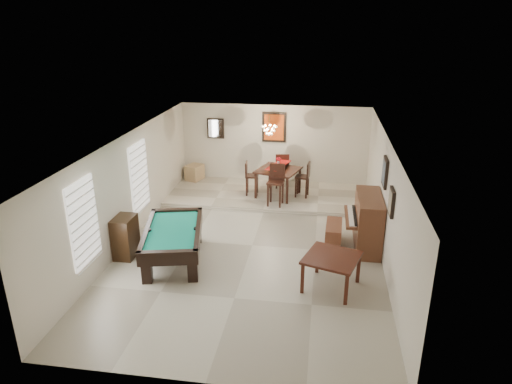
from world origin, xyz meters
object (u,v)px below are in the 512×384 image
(pool_table, at_px, (174,245))
(dining_table, at_px, (278,180))
(dining_chair_south, at_px, (276,185))
(dining_chair_east, at_px, (302,179))
(dining_chair_west, at_px, (252,178))
(piano_bench, at_px, (333,234))
(upright_piano, at_px, (362,222))
(apothecary_chest, at_px, (125,237))
(flower_vase, at_px, (278,161))
(chandelier, at_px, (269,127))
(dining_chair_north, at_px, (282,170))
(corner_bench, at_px, (195,172))
(square_table, at_px, (331,272))

(pool_table, distance_m, dining_table, 4.51)
(dining_chair_south, bearing_deg, dining_chair_east, 55.54)
(dining_chair_south, bearing_deg, dining_chair_west, 143.80)
(dining_chair_south, relative_size, dining_chair_east, 1.11)
(dining_chair_west, bearing_deg, piano_bench, -143.11)
(dining_chair_east, bearing_deg, piano_bench, 25.19)
(upright_piano, bearing_deg, apothecary_chest, -166.46)
(flower_vase, bearing_deg, piano_bench, -59.40)
(upright_piano, height_order, dining_table, upright_piano)
(upright_piano, bearing_deg, pool_table, -162.53)
(chandelier, bearing_deg, piano_bench, -55.95)
(dining_chair_north, xyz_separation_m, corner_bench, (-2.92, 0.28, -0.31))
(dining_table, bearing_deg, dining_chair_west, -178.16)
(flower_vase, distance_m, chandelier, 1.05)
(dining_table, xyz_separation_m, corner_bench, (-2.88, 1.05, -0.23))
(apothecary_chest, bearing_deg, square_table, -7.91)
(square_table, relative_size, dining_chair_north, 0.91)
(flower_vase, xyz_separation_m, dining_chair_south, (0.00, -0.76, -0.49))
(dining_chair_north, bearing_deg, pool_table, 61.39)
(chandelier, bearing_deg, square_table, -68.83)
(piano_bench, relative_size, apothecary_chest, 0.99)
(flower_vase, bearing_deg, dining_chair_north, 86.79)
(dining_chair_east, bearing_deg, pool_table, -25.37)
(pool_table, bearing_deg, dining_chair_east, 44.81)
(square_table, distance_m, upright_piano, 2.07)
(chandelier, bearing_deg, pool_table, -111.32)
(upright_piano, distance_m, flower_vase, 3.61)
(pool_table, bearing_deg, dining_chair_south, 47.27)
(flower_vase, distance_m, dining_chair_west, 0.97)
(piano_bench, bearing_deg, apothecary_chest, -164.59)
(dining_chair_south, xyz_separation_m, chandelier, (-0.29, 0.84, 1.49))
(flower_vase, relative_size, dining_chair_south, 0.21)
(apothecary_chest, relative_size, dining_chair_east, 0.91)
(pool_table, relative_size, square_table, 2.21)
(piano_bench, xyz_separation_m, dining_chair_north, (-1.59, 3.53, 0.42))
(dining_chair_west, height_order, chandelier, chandelier)
(upright_piano, height_order, apothecary_chest, upright_piano)
(apothecary_chest, relative_size, dining_chair_north, 0.86)
(flower_vase, relative_size, dining_chair_north, 0.22)
(square_table, xyz_separation_m, apothecary_chest, (-4.62, 0.64, 0.13))
(chandelier, bearing_deg, dining_table, -16.33)
(flower_vase, distance_m, corner_bench, 3.17)
(piano_bench, height_order, dining_chair_east, dining_chair_east)
(piano_bench, bearing_deg, chandelier, 124.05)
(dining_table, relative_size, flower_vase, 4.56)
(dining_chair_north, bearing_deg, dining_chair_west, 37.32)
(pool_table, relative_size, flower_vase, 8.92)
(dining_chair_east, bearing_deg, dining_chair_north, -129.89)
(dining_table, xyz_separation_m, dining_chair_west, (-0.78, -0.03, 0.03))
(dining_table, relative_size, dining_chair_west, 1.13)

